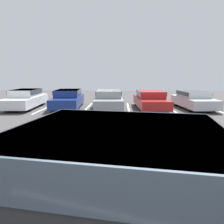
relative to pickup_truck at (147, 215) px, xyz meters
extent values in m
cube|color=white|center=(-8.45, 13.00, -0.92)|extent=(0.12, 5.15, 0.01)
cube|color=white|center=(-5.54, 13.00, -0.92)|extent=(0.12, 5.15, 0.01)
cube|color=white|center=(-2.63, 13.00, -0.92)|extent=(0.12, 5.15, 0.01)
cube|color=white|center=(0.28, 13.00, -0.92)|extent=(0.12, 5.15, 0.01)
cube|color=white|center=(3.19, 13.00, -0.92)|extent=(0.12, 5.15, 0.01)
cube|color=white|center=(6.10, 13.00, -0.92)|extent=(0.12, 5.15, 0.01)
cube|color=black|center=(-0.30, 0.05, 0.62)|extent=(2.35, 2.14, 0.62)
cube|color=#2D3842|center=(-0.30, 0.05, 0.76)|extent=(2.32, 2.20, 0.34)
cylinder|color=black|center=(-1.60, 1.10, -0.48)|extent=(0.92, 0.44, 0.88)
cylinder|color=#ADADB2|center=(-1.60, 1.10, -0.48)|extent=(0.53, 0.39, 0.48)
cube|color=silver|center=(-6.93, 12.87, -0.43)|extent=(1.95, 4.74, 0.63)
cube|color=silver|center=(-6.93, 12.97, 0.13)|extent=(1.64, 2.49, 0.49)
cube|color=#2D3842|center=(-6.93, 12.97, 0.23)|extent=(1.71, 2.45, 0.29)
cylinder|color=black|center=(-6.12, 11.56, -0.59)|extent=(0.25, 0.69, 0.68)
cylinder|color=#ADADB2|center=(-6.12, 11.56, -0.59)|extent=(0.25, 0.38, 0.37)
cylinder|color=black|center=(-7.61, 11.49, -0.59)|extent=(0.25, 0.69, 0.68)
cylinder|color=#ADADB2|center=(-7.61, 11.49, -0.59)|extent=(0.25, 0.38, 0.37)
cylinder|color=black|center=(-6.25, 14.26, -0.59)|extent=(0.25, 0.69, 0.68)
cylinder|color=#ADADB2|center=(-6.25, 14.26, -0.59)|extent=(0.25, 0.38, 0.37)
cylinder|color=black|center=(-7.74, 14.19, -0.59)|extent=(0.25, 0.69, 0.68)
cylinder|color=#ADADB2|center=(-7.74, 14.19, -0.59)|extent=(0.25, 0.38, 0.37)
cube|color=navy|center=(-3.99, 13.09, -0.44)|extent=(2.07, 4.63, 0.63)
cube|color=navy|center=(-4.00, 13.18, 0.11)|extent=(1.72, 2.45, 0.48)
cube|color=#2D3842|center=(-4.00, 13.18, 0.21)|extent=(1.79, 2.41, 0.29)
cylinder|color=black|center=(-3.14, 11.83, -0.62)|extent=(0.27, 0.62, 0.61)
cylinder|color=#ADADB2|center=(-3.14, 11.83, -0.62)|extent=(0.26, 0.35, 0.34)
cylinder|color=black|center=(-4.67, 11.73, -0.62)|extent=(0.27, 0.62, 0.61)
cylinder|color=#ADADB2|center=(-4.67, 11.73, -0.62)|extent=(0.26, 0.35, 0.34)
cylinder|color=black|center=(-3.31, 14.45, -0.62)|extent=(0.27, 0.62, 0.61)
cylinder|color=#ADADB2|center=(-3.31, 14.45, -0.62)|extent=(0.26, 0.35, 0.34)
cylinder|color=black|center=(-4.84, 14.35, -0.62)|extent=(0.27, 0.62, 0.61)
cylinder|color=#ADADB2|center=(-4.84, 14.35, -0.62)|extent=(0.26, 0.35, 0.34)
cube|color=gray|center=(-1.11, 12.84, -0.44)|extent=(2.09, 4.65, 0.61)
cube|color=gray|center=(-1.12, 12.93, 0.10)|extent=(1.75, 2.46, 0.47)
cube|color=#2D3842|center=(-1.12, 12.93, 0.19)|extent=(1.82, 2.41, 0.28)
cylinder|color=black|center=(-0.24, 11.57, -0.61)|extent=(0.25, 0.65, 0.64)
cylinder|color=#ADADB2|center=(-0.24, 11.57, -0.61)|extent=(0.24, 0.36, 0.35)
cylinder|color=black|center=(-1.83, 11.48, -0.61)|extent=(0.25, 0.65, 0.64)
cylinder|color=#ADADB2|center=(-1.83, 11.48, -0.61)|extent=(0.24, 0.36, 0.35)
cylinder|color=black|center=(-0.39, 14.21, -0.61)|extent=(0.25, 0.65, 0.64)
cylinder|color=#ADADB2|center=(-0.39, 14.21, -0.61)|extent=(0.24, 0.36, 0.35)
cylinder|color=black|center=(-1.98, 14.11, -0.61)|extent=(0.25, 0.65, 0.64)
cylinder|color=#ADADB2|center=(-1.98, 14.11, -0.61)|extent=(0.24, 0.36, 0.35)
cube|color=maroon|center=(1.77, 12.90, -0.45)|extent=(2.06, 4.81, 0.59)
cube|color=maroon|center=(1.77, 12.99, 0.08)|extent=(1.73, 2.53, 0.46)
cube|color=#2D3842|center=(1.77, 12.99, 0.17)|extent=(1.80, 2.49, 0.28)
cylinder|color=black|center=(2.63, 11.57, -0.60)|extent=(0.25, 0.66, 0.65)
cylinder|color=#ADADB2|center=(2.63, 11.57, -0.60)|extent=(0.25, 0.37, 0.36)
cylinder|color=black|center=(1.05, 11.49, -0.60)|extent=(0.25, 0.66, 0.65)
cylinder|color=#ADADB2|center=(1.05, 11.49, -0.60)|extent=(0.25, 0.37, 0.36)
cylinder|color=black|center=(2.50, 14.31, -0.60)|extent=(0.25, 0.66, 0.65)
cylinder|color=#ADADB2|center=(2.50, 14.31, -0.60)|extent=(0.25, 0.37, 0.36)
cylinder|color=black|center=(0.92, 14.23, -0.60)|extent=(0.25, 0.66, 0.65)
cylinder|color=#ADADB2|center=(0.92, 14.23, -0.60)|extent=(0.25, 0.37, 0.36)
cube|color=#B7BABF|center=(4.76, 13.11, -0.45)|extent=(2.21, 4.49, 0.60)
cube|color=#B7BABF|center=(4.75, 13.20, 0.06)|extent=(1.79, 2.40, 0.42)
cube|color=#2D3842|center=(4.75, 13.20, 0.15)|extent=(1.86, 2.36, 0.25)
cylinder|color=black|center=(5.65, 11.94, -0.60)|extent=(0.28, 0.67, 0.65)
cylinder|color=#ADADB2|center=(5.65, 11.94, -0.60)|extent=(0.26, 0.38, 0.36)
cylinder|color=black|center=(4.12, 11.78, -0.60)|extent=(0.28, 0.67, 0.65)
cylinder|color=#ADADB2|center=(4.12, 11.78, -0.60)|extent=(0.26, 0.38, 0.36)
cylinder|color=black|center=(5.40, 14.44, -0.60)|extent=(0.28, 0.67, 0.65)
cylinder|color=#ADADB2|center=(5.40, 14.44, -0.60)|extent=(0.26, 0.38, 0.36)
cylinder|color=black|center=(3.87, 14.28, -0.60)|extent=(0.28, 0.67, 0.65)
cylinder|color=#ADADB2|center=(3.87, 14.28, -0.60)|extent=(0.26, 0.38, 0.36)
camera|label=1|loc=(-0.29, -2.08, 1.46)|focal=35.00mm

